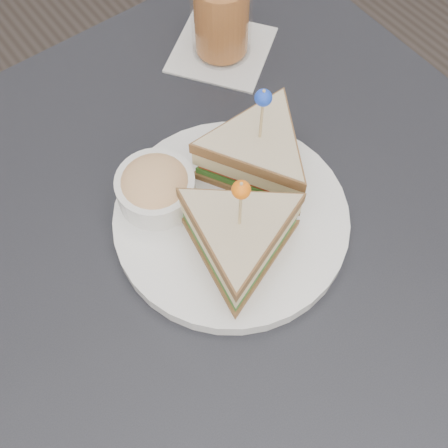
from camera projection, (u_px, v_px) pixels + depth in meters
ground_plane at (223, 398)px, 1.28m from camera, size 3.50×3.50×0.00m
table at (222, 283)px, 0.69m from camera, size 0.80×0.80×0.75m
plate_meal at (236, 200)px, 0.61m from camera, size 0.32×0.31×0.16m
drink_set at (221, 8)px, 0.71m from camera, size 0.18×0.18×0.16m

